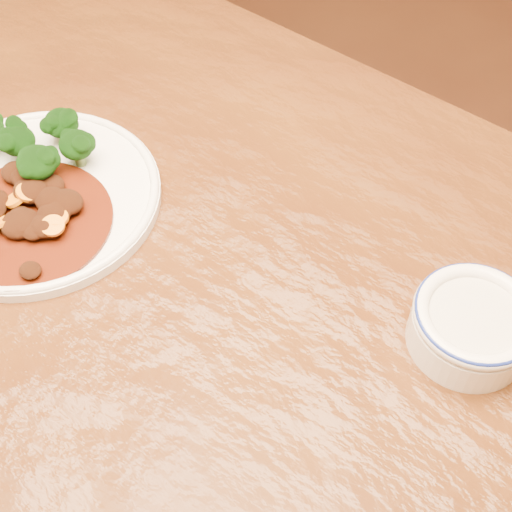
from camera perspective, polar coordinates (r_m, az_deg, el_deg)
The scene contains 6 objects.
ground at distance 1.46m, azimuth -3.48°, elevation -19.65°, with size 4.00×4.00×0.00m, color #411D10.
dining_table at distance 0.86m, azimuth -5.61°, elevation -4.90°, with size 1.51×0.92×0.75m.
dinner_plate at distance 0.89m, azimuth -17.23°, elevation 4.61°, with size 0.30×0.30×0.02m.
broccoli_florets at distance 0.91m, azimuth -17.47°, elevation 8.76°, with size 0.15×0.11×0.05m.
mince_stew at distance 0.86m, azimuth -18.21°, elevation 3.43°, with size 0.20×0.20×0.04m.
dip_bowl at distance 0.75m, azimuth 16.91°, elevation -5.24°, with size 0.12×0.12×0.06m.
Camera 1 is at (0.36, -0.32, 1.38)m, focal length 50.00 mm.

